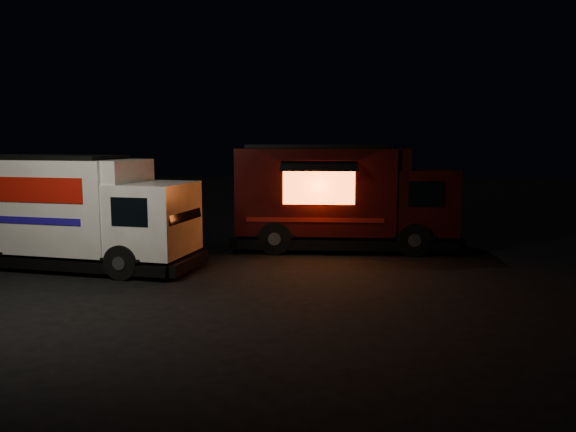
# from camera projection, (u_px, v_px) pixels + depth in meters

# --- Properties ---
(ground) EXTENTS (80.00, 80.00, 0.00)m
(ground) POSITION_uv_depth(u_px,v_px,m) (196.00, 274.00, 14.48)
(ground) COLOR black
(ground) RESTS_ON ground
(white_truck) EXTENTS (7.00, 3.58, 3.03)m
(white_truck) POSITION_uv_depth(u_px,v_px,m) (77.00, 212.00, 15.13)
(white_truck) COLOR white
(white_truck) RESTS_ON ground
(red_truck) EXTENTS (7.14, 2.73, 3.30)m
(red_truck) POSITION_uv_depth(u_px,v_px,m) (345.00, 197.00, 17.81)
(red_truck) COLOR #350C09
(red_truck) RESTS_ON ground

